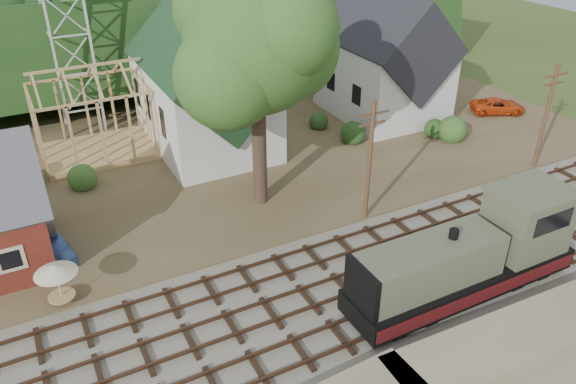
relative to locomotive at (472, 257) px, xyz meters
name	(u,v)px	position (x,y,z in m)	size (l,w,h in m)	color
ground	(309,303)	(-7.77, 3.00, -2.23)	(140.00, 140.00, 0.00)	#384C1E
railroad_bed	(309,302)	(-7.77, 3.00, -2.15)	(64.00, 11.00, 0.16)	#726B5B
village_flat	(192,160)	(-7.77, 21.00, -2.08)	(64.00, 26.00, 0.30)	brown
hillside	(119,73)	(-7.77, 45.00, -2.23)	(70.00, 28.00, 8.00)	#1E3F19
ridge	(91,39)	(-7.77, 61.00, -2.23)	(80.00, 20.00, 12.00)	black
church	(204,86)	(-5.77, 22.68, 2.95)	(8.40, 15.17, 13.00)	silver
farmhouse	(384,63)	(10.23, 22.00, 2.64)	(8.40, 10.80, 10.60)	silver
timber_frame	(94,118)	(-13.77, 25.00, 1.04)	(8.20, 6.20, 6.99)	tan
lattice_tower	(63,9)	(-13.77, 31.00, 7.80)	(3.20, 3.20, 12.12)	silver
big_tree	(259,51)	(-5.60, 13.08, 7.99)	(10.90, 8.40, 14.70)	#38281E
telegraph_pole_near	(369,160)	(-0.77, 8.20, 2.02)	(2.20, 0.28, 8.00)	#4C331E
telegraph_pole_far	(546,116)	(14.23, 8.20, 2.02)	(2.20, 0.28, 8.00)	#4C331E
locomotive	(472,257)	(0.00, 0.00, 0.00)	(12.75, 3.19, 5.08)	black
car_blue	(56,247)	(-18.58, 12.79, -1.32)	(1.43, 3.57, 1.21)	#6086CF
car_red	(498,106)	(19.54, 17.11, -1.27)	(2.18, 4.73, 1.31)	#D24110
patio_set	(55,271)	(-18.91, 8.50, 0.06)	(2.10, 2.10, 2.33)	silver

